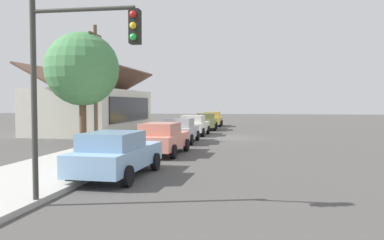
{
  "coord_description": "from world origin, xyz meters",
  "views": [
    {
      "loc": [
        -28.25,
        -1.75,
        2.57
      ],
      "look_at": [
        0.69,
        2.87,
        1.25
      ],
      "focal_mm": 35.97,
      "sensor_mm": 36.0,
      "label": 1
    }
  ],
  "objects_px": {
    "car_ivory": "(194,125)",
    "fire_hydrant_red": "(192,124)",
    "car_olive": "(206,121)",
    "car_mustard": "(212,119)",
    "car_coral": "(162,138)",
    "car_silver": "(181,130)",
    "utility_pole_wooden": "(96,81)",
    "traffic_light_main": "(74,65)",
    "shade_tree": "(82,69)",
    "car_skyblue": "(117,154)"
  },
  "relations": [
    {
      "from": "car_ivory",
      "to": "fire_hydrant_red",
      "type": "bearing_deg",
      "value": 12.15
    },
    {
      "from": "car_olive",
      "to": "car_mustard",
      "type": "xyz_separation_m",
      "value": [
        5.44,
        -0.01,
        -0.0
      ]
    },
    {
      "from": "car_mustard",
      "to": "car_coral",
      "type": "bearing_deg",
      "value": 178.2
    },
    {
      "from": "car_silver",
      "to": "utility_pole_wooden",
      "type": "bearing_deg",
      "value": 100.29
    },
    {
      "from": "car_mustard",
      "to": "traffic_light_main",
      "type": "xyz_separation_m",
      "value": [
        -32.93,
        -0.1,
        2.68
      ]
    },
    {
      "from": "car_mustard",
      "to": "car_olive",
      "type": "bearing_deg",
      "value": 178.18
    },
    {
      "from": "car_silver",
      "to": "utility_pole_wooden",
      "type": "xyz_separation_m",
      "value": [
        -1.01,
        5.34,
        3.11
      ]
    },
    {
      "from": "utility_pole_wooden",
      "to": "fire_hydrant_red",
      "type": "bearing_deg",
      "value": -16.0
    },
    {
      "from": "shade_tree",
      "to": "fire_hydrant_red",
      "type": "distance_m",
      "value": 15.54
    },
    {
      "from": "shade_tree",
      "to": "utility_pole_wooden",
      "type": "relative_size",
      "value": 0.94
    },
    {
      "from": "traffic_light_main",
      "to": "fire_hydrant_red",
      "type": "bearing_deg",
      "value": 3.33
    },
    {
      "from": "car_silver",
      "to": "shade_tree",
      "type": "xyz_separation_m",
      "value": [
        -1.23,
        6.12,
        3.88
      ]
    },
    {
      "from": "car_skyblue",
      "to": "car_olive",
      "type": "bearing_deg",
      "value": 1.71
    },
    {
      "from": "car_olive",
      "to": "car_ivory",
      "type": "bearing_deg",
      "value": 174.8
    },
    {
      "from": "car_coral",
      "to": "utility_pole_wooden",
      "type": "height_order",
      "value": "utility_pole_wooden"
    },
    {
      "from": "shade_tree",
      "to": "fire_hydrant_red",
      "type": "xyz_separation_m",
      "value": [
        14.18,
        -4.79,
        -4.19
      ]
    },
    {
      "from": "traffic_light_main",
      "to": "fire_hydrant_red",
      "type": "xyz_separation_m",
      "value": [
        28.5,
        1.66,
        -2.99
      ]
    },
    {
      "from": "car_skyblue",
      "to": "car_coral",
      "type": "relative_size",
      "value": 1.05
    },
    {
      "from": "car_olive",
      "to": "utility_pole_wooden",
      "type": "xyz_separation_m",
      "value": [
        -12.94,
        5.55,
        3.11
      ]
    },
    {
      "from": "car_ivory",
      "to": "fire_hydrant_red",
      "type": "xyz_separation_m",
      "value": [
        7.22,
        1.32,
        -0.32
      ]
    },
    {
      "from": "car_olive",
      "to": "fire_hydrant_red",
      "type": "bearing_deg",
      "value": 53.63
    },
    {
      "from": "car_silver",
      "to": "fire_hydrant_red",
      "type": "relative_size",
      "value": 6.48
    },
    {
      "from": "car_olive",
      "to": "car_skyblue",
      "type": "bearing_deg",
      "value": 176.32
    },
    {
      "from": "car_skyblue",
      "to": "car_coral",
      "type": "bearing_deg",
      "value": 0.42
    },
    {
      "from": "car_silver",
      "to": "fire_hydrant_red",
      "type": "distance_m",
      "value": 13.02
    },
    {
      "from": "utility_pole_wooden",
      "to": "fire_hydrant_red",
      "type": "distance_m",
      "value": 14.92
    },
    {
      "from": "car_skyblue",
      "to": "car_coral",
      "type": "height_order",
      "value": "same"
    },
    {
      "from": "car_ivory",
      "to": "car_olive",
      "type": "distance_m",
      "value": 6.21
    },
    {
      "from": "car_silver",
      "to": "car_mustard",
      "type": "relative_size",
      "value": 1.04
    },
    {
      "from": "car_coral",
      "to": "car_mustard",
      "type": "relative_size",
      "value": 1.03
    },
    {
      "from": "car_silver",
      "to": "shade_tree",
      "type": "bearing_deg",
      "value": 100.97
    },
    {
      "from": "car_skyblue",
      "to": "car_silver",
      "type": "distance_m",
      "value": 11.72
    },
    {
      "from": "shade_tree",
      "to": "utility_pole_wooden",
      "type": "bearing_deg",
      "value": -74.14
    },
    {
      "from": "car_ivory",
      "to": "shade_tree",
      "type": "height_order",
      "value": "shade_tree"
    },
    {
      "from": "utility_pole_wooden",
      "to": "car_silver",
      "type": "bearing_deg",
      "value": -79.31
    },
    {
      "from": "car_skyblue",
      "to": "utility_pole_wooden",
      "type": "bearing_deg",
      "value": 28.64
    },
    {
      "from": "car_ivory",
      "to": "traffic_light_main",
      "type": "relative_size",
      "value": 0.86
    },
    {
      "from": "car_ivory",
      "to": "shade_tree",
      "type": "relative_size",
      "value": 0.63
    },
    {
      "from": "car_olive",
      "to": "fire_hydrant_red",
      "type": "relative_size",
      "value": 6.71
    },
    {
      "from": "car_coral",
      "to": "traffic_light_main",
      "type": "distance_m",
      "value": 10.1
    },
    {
      "from": "car_skyblue",
      "to": "car_olive",
      "type": "distance_m",
      "value": 23.66
    },
    {
      "from": "car_mustard",
      "to": "car_ivory",
      "type": "bearing_deg",
      "value": 177.16
    },
    {
      "from": "car_mustard",
      "to": "fire_hydrant_red",
      "type": "height_order",
      "value": "car_mustard"
    },
    {
      "from": "car_skyblue",
      "to": "car_coral",
      "type": "distance_m",
      "value": 5.92
    },
    {
      "from": "car_silver",
      "to": "car_mustard",
      "type": "xyz_separation_m",
      "value": [
        17.38,
        -0.22,
        0.0
      ]
    },
    {
      "from": "fire_hydrant_red",
      "to": "utility_pole_wooden",
      "type": "bearing_deg",
      "value": 164.0
    },
    {
      "from": "car_silver",
      "to": "car_olive",
      "type": "height_order",
      "value": "same"
    },
    {
      "from": "car_olive",
      "to": "car_silver",
      "type": "bearing_deg",
      "value": 175.87
    },
    {
      "from": "car_mustard",
      "to": "utility_pole_wooden",
      "type": "relative_size",
      "value": 0.59
    },
    {
      "from": "car_coral",
      "to": "car_mustard",
      "type": "xyz_separation_m",
      "value": [
        23.19,
        -0.06,
        0.0
      ]
    }
  ]
}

